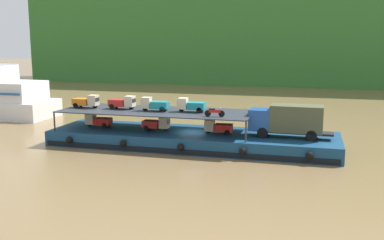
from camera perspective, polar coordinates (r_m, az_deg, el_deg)
The scene contains 13 objects.
ground_plane at distance 44.62m, azimuth 0.00°, elevation -3.42°, with size 400.00×400.00×0.00m, color brown.
hillside_far_bank at distance 118.21m, azimuth 9.96°, elevation 14.49°, with size 122.55×29.43×35.14m.
cargo_barge at distance 44.43m, azimuth -0.01°, elevation -2.48°, with size 28.79×8.12×1.50m.
covered_lorry at distance 42.36m, azimuth 12.31°, elevation 0.03°, with size 7.91×2.50×3.10m.
cargo_rack at distance 45.08m, azimuth -4.67°, elevation 1.14°, with size 19.59×6.79×2.00m.
mini_truck_lower_stern at distance 47.73m, azimuth -12.06°, elevation -0.06°, with size 2.77×1.26×1.38m.
mini_truck_lower_aft at distance 45.08m, azimuth -4.60°, elevation -0.46°, with size 2.74×1.20×1.38m.
mini_truck_lower_mid at distance 43.24m, azimuth 3.39°, elevation -0.90°, with size 2.80×1.30×1.38m.
mini_truck_upper_stern at distance 48.09m, azimuth -13.52°, elevation 2.37°, with size 2.75×1.21×1.38m.
mini_truck_upper_mid at distance 46.55m, azimuth -8.99°, elevation 2.27°, with size 2.76×1.23×1.38m.
mini_truck_upper_fore at distance 44.76m, azimuth -4.89°, elevation 2.05°, with size 2.78×1.27×1.38m.
mini_truck_upper_bow at distance 43.99m, azimuth -0.14°, elevation 1.95°, with size 2.76×1.24×1.38m.
motorcycle_upper_port at distance 41.27m, azimuth 2.92°, elevation 1.03°, with size 1.90×0.55×0.87m.
Camera 1 is at (11.38, -41.87, 10.42)m, focal length 41.23 mm.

